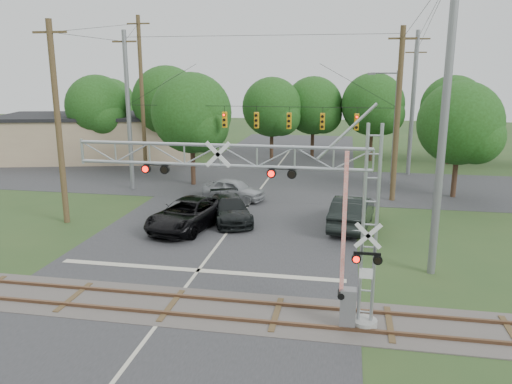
% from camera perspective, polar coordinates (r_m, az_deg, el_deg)
% --- Properties ---
extents(ground, '(160.00, 160.00, 0.00)m').
position_cam_1_polar(ground, '(17.92, -11.89, -15.48)').
color(ground, '#29441F').
rests_on(ground, ground).
extents(road_main, '(14.00, 90.00, 0.02)m').
position_cam_1_polar(road_main, '(26.63, -3.81, -5.31)').
color(road_main, '#2C2D2F').
rests_on(road_main, ground).
extents(road_cross, '(90.00, 12.00, 0.02)m').
position_cam_1_polar(road_cross, '(39.86, 1.09, 1.10)').
color(road_cross, '#2C2D2F').
rests_on(road_cross, ground).
extents(railroad_track, '(90.00, 3.20, 0.17)m').
position_cam_1_polar(railroad_track, '(19.55, -9.66, -12.68)').
color(railroad_track, '#504A45').
rests_on(railroad_track, ground).
extents(crossing_gantry, '(10.60, 0.90, 7.05)m').
position_cam_1_polar(crossing_gantry, '(16.76, 2.37, -1.12)').
color(crossing_gantry, gray).
rests_on(crossing_gantry, ground).
extents(traffic_signal_span, '(19.34, 0.36, 11.50)m').
position_cam_1_polar(traffic_signal_span, '(34.96, 1.50, 8.73)').
color(traffic_signal_span, slate).
rests_on(traffic_signal_span, ground).
extents(pickup_black, '(3.95, 6.43, 1.66)m').
position_cam_1_polar(pickup_black, '(28.35, -7.79, -2.50)').
color(pickup_black, black).
rests_on(pickup_black, ground).
extents(car_dark, '(3.86, 5.50, 1.48)m').
position_cam_1_polar(car_dark, '(29.45, -2.97, -1.96)').
color(car_dark, black).
rests_on(car_dark, ground).
extents(sedan_silver, '(4.67, 2.85, 1.49)m').
position_cam_1_polar(sedan_silver, '(34.31, -2.53, 0.29)').
color(sedan_silver, gray).
rests_on(sedan_silver, ground).
extents(suv_dark, '(2.73, 5.79, 1.84)m').
position_cam_1_polar(suv_dark, '(28.70, 10.94, -2.25)').
color(suv_dark, black).
rests_on(suv_dark, ground).
extents(commercial_building, '(20.88, 14.24, 4.45)m').
position_cam_1_polar(commercial_building, '(53.31, -17.37, 6.08)').
color(commercial_building, tan).
rests_on(commercial_building, ground).
extents(streetlight, '(2.33, 0.24, 8.72)m').
position_cam_1_polar(streetlight, '(39.89, 15.34, 7.72)').
color(streetlight, slate).
rests_on(streetlight, ground).
extents(utility_poles, '(25.80, 30.17, 13.39)m').
position_cam_1_polar(utility_poles, '(36.69, 4.46, 9.84)').
color(utility_poles, '#493622').
rests_on(utility_poles, ground).
extents(treeline, '(53.53, 25.56, 9.83)m').
position_cam_1_polar(treeline, '(46.81, 5.61, 9.79)').
color(treeline, '#3C281B').
rests_on(treeline, ground).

